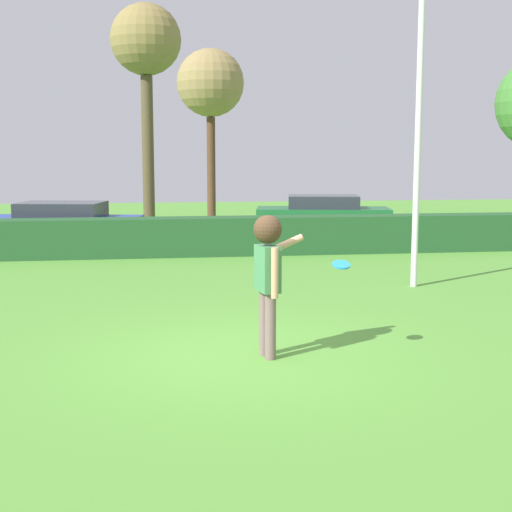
% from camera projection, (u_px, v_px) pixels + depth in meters
% --- Properties ---
extents(ground_plane, '(60.00, 60.00, 0.00)m').
position_uv_depth(ground_plane, '(246.00, 355.00, 9.23)').
color(ground_plane, '#599C39').
extents(person, '(0.71, 0.68, 1.80)m').
position_uv_depth(person, '(268.00, 266.00, 8.99)').
color(person, '#7C6161').
rests_on(person, ground).
extents(frisbee, '(0.23, 0.22, 0.09)m').
position_uv_depth(frisbee, '(341.00, 265.00, 9.00)').
color(frisbee, '#268CE5').
extents(lamppost, '(0.24, 0.24, 6.61)m').
position_uv_depth(lamppost, '(419.00, 96.00, 13.54)').
color(lamppost, silver).
rests_on(lamppost, ground).
extents(hedge_row, '(18.67, 0.90, 0.96)m').
position_uv_depth(hedge_row, '(198.00, 236.00, 18.32)').
color(hedge_row, '#24532A').
rests_on(hedge_row, ground).
extents(parked_car_blue, '(4.45, 2.47, 1.25)m').
position_uv_depth(parked_car_blue, '(62.00, 223.00, 19.75)').
color(parked_car_blue, '#263FA5').
rests_on(parked_car_blue, ground).
extents(parked_car_green, '(4.45, 2.47, 1.25)m').
position_uv_depth(parked_car_green, '(323.00, 213.00, 23.06)').
color(parked_car_green, '#1E6633').
rests_on(parked_car_green, ground).
extents(maple_tree, '(2.54, 2.54, 6.49)m').
position_uv_depth(maple_tree, '(210.00, 85.00, 27.27)').
color(maple_tree, '#543624').
rests_on(maple_tree, ground).
extents(bare_elm_tree, '(2.19, 2.19, 7.15)m').
position_uv_depth(bare_elm_tree, '(146.00, 46.00, 22.32)').
color(bare_elm_tree, brown).
rests_on(bare_elm_tree, ground).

